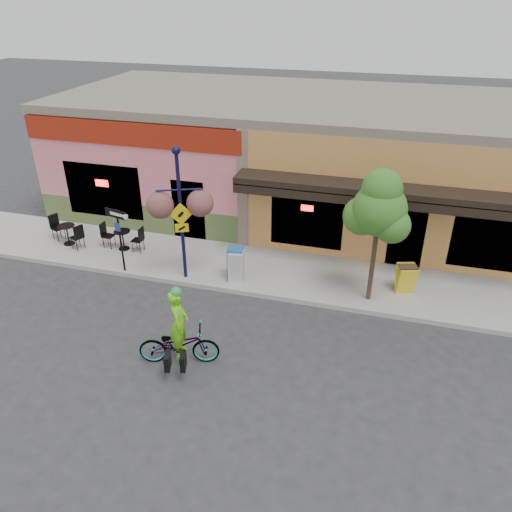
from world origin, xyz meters
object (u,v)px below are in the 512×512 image
at_px(building, 297,155).
at_px(newspaper_box_blue, 236,263).
at_px(newspaper_box_grey, 236,266).
at_px(lamp_post, 181,215).
at_px(street_tree, 376,237).
at_px(cyclist_rider, 180,332).
at_px(one_way_sign, 121,241).
at_px(bicycle, 179,345).

height_order(building, newspaper_box_blue, building).
bearing_deg(newspaper_box_grey, lamp_post, -179.88).
distance_m(building, street_tree, 7.28).
height_order(cyclist_rider, newspaper_box_blue, cyclist_rider).
bearing_deg(street_tree, cyclist_rider, -137.16).
distance_m(lamp_post, newspaper_box_blue, 2.22).
distance_m(newspaper_box_grey, street_tree, 4.27).
relative_size(cyclist_rider, one_way_sign, 0.85).
xyz_separation_m(bicycle, street_tree, (4.23, 3.88, 1.62)).
height_order(cyclist_rider, one_way_sign, one_way_sign).
distance_m(building, newspaper_box_blue, 6.56).
xyz_separation_m(newspaper_box_grey, street_tree, (4.00, 0.06, 1.50)).
bearing_deg(bicycle, building, -20.45).
relative_size(building, one_way_sign, 8.61).
distance_m(cyclist_rider, newspaper_box_grey, 3.83).
xyz_separation_m(bicycle, one_way_sign, (-3.39, 3.41, 0.69)).
distance_m(cyclist_rider, lamp_post, 4.08).
height_order(bicycle, newspaper_box_blue, newspaper_box_blue).
bearing_deg(newspaper_box_grey, cyclist_rider, -100.81).
relative_size(building, newspaper_box_blue, 17.51).
xyz_separation_m(cyclist_rider, street_tree, (4.18, 3.88, 1.24)).
bearing_deg(lamp_post, street_tree, -20.33).
relative_size(bicycle, lamp_post, 0.47).
xyz_separation_m(bicycle, newspaper_box_blue, (0.18, 3.92, 0.16)).
xyz_separation_m(lamp_post, one_way_sign, (-2.02, -0.18, -1.02)).
relative_size(newspaper_box_grey, street_tree, 0.25).
height_order(lamp_post, newspaper_box_blue, lamp_post).
bearing_deg(newspaper_box_grey, one_way_sign, 178.31).
bearing_deg(cyclist_rider, newspaper_box_blue, -18.23).
distance_m(lamp_post, newspaper_box_grey, 2.27).
relative_size(newspaper_box_blue, newspaper_box_grey, 1.06).
xyz_separation_m(bicycle, lamp_post, (-1.37, 3.59, 1.72)).
bearing_deg(building, newspaper_box_blue, -94.96).
bearing_deg(bicycle, cyclist_rider, -106.40).
relative_size(building, bicycle, 9.33).
relative_size(bicycle, one_way_sign, 0.92).
xyz_separation_m(lamp_post, newspaper_box_grey, (1.60, 0.23, -1.59)).
bearing_deg(cyclist_rider, one_way_sign, 28.85).
bearing_deg(building, street_tree, -61.22).
relative_size(one_way_sign, street_tree, 0.53).
relative_size(one_way_sign, newspaper_box_blue, 2.03).
distance_m(one_way_sign, street_tree, 7.69).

